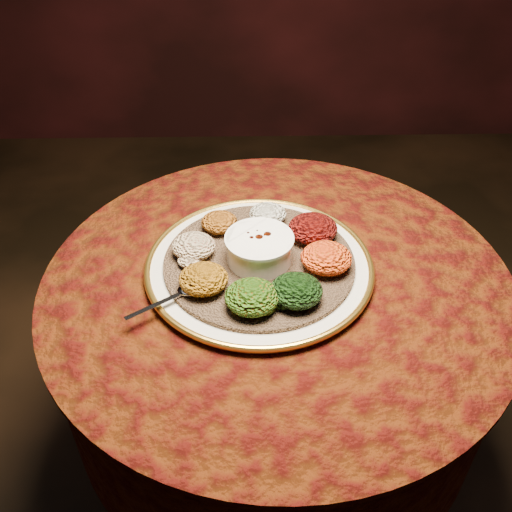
{
  "coord_description": "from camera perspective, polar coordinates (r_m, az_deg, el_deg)",
  "views": [
    {
      "loc": [
        -0.06,
        -0.87,
        1.51
      ],
      "look_at": [
        -0.04,
        0.04,
        0.76
      ],
      "focal_mm": 40.0,
      "sensor_mm": 36.0,
      "label": 1
    }
  ],
  "objects": [
    {
      "name": "portion_timatim",
      "position": [
        1.17,
        -6.26,
        0.98
      ],
      "size": [
        0.09,
        0.08,
        0.04
      ],
      "primitive_type": "ellipsoid",
      "color": "maroon",
      "rests_on": "injera"
    },
    {
      "name": "portion_tikil",
      "position": [
        1.14,
        7.06,
        -0.2
      ],
      "size": [
        0.1,
        0.1,
        0.05
      ],
      "primitive_type": "ellipsoid",
      "color": "#A86A0E",
      "rests_on": "injera"
    },
    {
      "name": "portion_kik",
      "position": [
        1.09,
        -5.27,
        -2.3
      ],
      "size": [
        0.1,
        0.09,
        0.05
      ],
      "primitive_type": "ellipsoid",
      "color": "#9B590D",
      "rests_on": "injera"
    },
    {
      "name": "portion_mixveg",
      "position": [
        1.04,
        -0.41,
        -4.12
      ],
      "size": [
        0.1,
        0.1,
        0.05
      ],
      "primitive_type": "ellipsoid",
      "color": "#913409",
      "rests_on": "injera"
    },
    {
      "name": "portion_shiro",
      "position": [
        1.23,
        -3.69,
        3.4
      ],
      "size": [
        0.08,
        0.07,
        0.04
      ],
      "primitive_type": "ellipsoid",
      "color": "#944D11",
      "rests_on": "injera"
    },
    {
      "name": "stew_bowl",
      "position": [
        1.14,
        0.33,
        0.89
      ],
      "size": [
        0.14,
        0.14,
        0.06
      ],
      "color": "white",
      "rests_on": "injera"
    },
    {
      "name": "platter",
      "position": [
        1.17,
        0.32,
        -0.99
      ],
      "size": [
        0.56,
        0.56,
        0.02
      ],
      "rotation": [
        0.0,
        0.0,
        0.29
      ],
      "color": "silver",
      "rests_on": "table"
    },
    {
      "name": "table",
      "position": [
        1.29,
        1.96,
        -8.09
      ],
      "size": [
        0.96,
        0.96,
        0.73
      ],
      "color": "black",
      "rests_on": "ground"
    },
    {
      "name": "portion_ayib",
      "position": [
        1.25,
        1.18,
        4.22
      ],
      "size": [
        0.08,
        0.08,
        0.04
      ],
      "primitive_type": "ellipsoid",
      "color": "silver",
      "rests_on": "injera"
    },
    {
      "name": "spoon",
      "position": [
        1.09,
        -7.24,
        -3.61
      ],
      "size": [
        0.14,
        0.1,
        0.01
      ],
      "rotation": [
        0.0,
        0.0,
        -2.55
      ],
      "color": "silver",
      "rests_on": "injera"
    },
    {
      "name": "portion_gomen",
      "position": [
        1.06,
        4.05,
        -3.47
      ],
      "size": [
        0.1,
        0.09,
        0.05
      ],
      "primitive_type": "ellipsoid",
      "color": "black",
      "rests_on": "injera"
    },
    {
      "name": "portion_kitfo",
      "position": [
        1.21,
        5.7,
        2.75
      ],
      "size": [
        0.1,
        0.1,
        0.05
      ],
      "primitive_type": "ellipsoid",
      "color": "black",
      "rests_on": "injera"
    },
    {
      "name": "injera",
      "position": [
        1.16,
        0.32,
        -0.59
      ],
      "size": [
        0.45,
        0.45,
        0.01
      ],
      "primitive_type": "cylinder",
      "rotation": [
        0.0,
        0.0,
        -0.17
      ],
      "color": "brown",
      "rests_on": "platter"
    }
  ]
}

